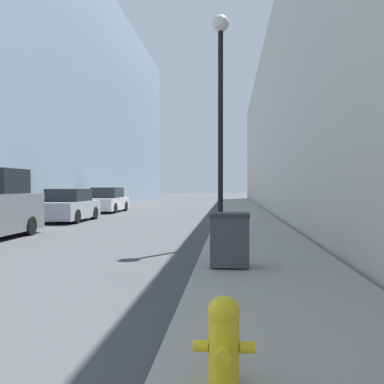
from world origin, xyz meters
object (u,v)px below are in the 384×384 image
Objects in this scene: trash_bin at (230,239)px; lamppost at (221,94)px; parked_sedan_near at (69,206)px; parked_sedan_far at (108,201)px; fire_hydrant at (224,337)px.

trash_bin is 5.51m from lamppost.
parked_sedan_near is at bearing 123.19° from trash_bin.
parked_sedan_far reaches higher than parked_sedan_near.
parked_sedan_near is at bearing 114.79° from fire_hydrant.
fire_hydrant is 0.16× the size of parked_sedan_near.
parked_sedan_far is at bearing 112.58° from trash_bin.
lamppost is 1.41× the size of parked_sedan_far.
fire_hydrant is 0.15× the size of parked_sedan_far.
fire_hydrant is 9.69m from lamppost.
parked_sedan_near reaches higher than fire_hydrant.
trash_bin is at bearing -86.35° from lamppost.
fire_hydrant is 24.90m from parked_sedan_far.
fire_hydrant is at bearing -71.71° from parked_sedan_far.
lamppost is 16.94m from parked_sedan_far.
parked_sedan_far is (-7.86, 18.89, 0.04)m from trash_bin.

